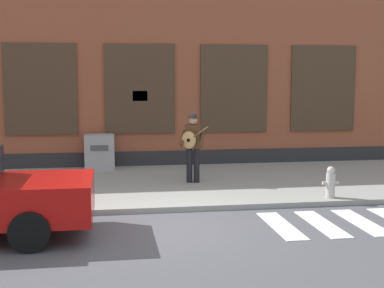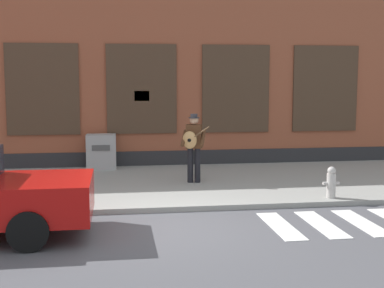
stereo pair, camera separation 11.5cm
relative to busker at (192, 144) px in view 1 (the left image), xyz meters
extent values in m
plane|color=#4C4C51|center=(-1.14, -3.60, -1.10)|extent=(160.00, 160.00, 0.00)
cube|color=gray|center=(-1.14, 0.17, -1.05)|extent=(28.00, 5.35, 0.11)
cube|color=brown|center=(-1.14, 4.84, 2.25)|extent=(28.00, 4.00, 6.70)
cube|color=#28282B|center=(-1.14, 2.82, -0.83)|extent=(28.00, 0.04, 0.55)
cube|color=#473323|center=(-3.99, 2.81, 1.31)|extent=(2.08, 0.06, 2.65)
cube|color=black|center=(-3.99, 2.80, 1.31)|extent=(1.96, 0.03, 2.53)
cube|color=#473323|center=(-1.14, 2.81, 1.31)|extent=(2.08, 0.06, 2.65)
cube|color=black|center=(-1.14, 2.80, 1.31)|extent=(1.96, 0.03, 2.53)
cube|color=#473323|center=(1.72, 2.81, 1.31)|extent=(2.08, 0.06, 2.65)
cube|color=black|center=(1.72, 2.80, 1.31)|extent=(1.96, 0.03, 2.53)
cube|color=#473323|center=(4.58, 2.81, 1.31)|extent=(2.08, 0.06, 2.65)
cube|color=black|center=(4.58, 2.80, 1.31)|extent=(1.96, 0.03, 2.53)
cube|color=yellow|center=(-1.14, 2.79, 1.11)|extent=(0.44, 0.02, 0.30)
cube|color=silver|center=(1.08, -3.81, -1.10)|extent=(0.42, 1.90, 0.01)
cube|color=silver|center=(1.88, -3.81, -1.10)|extent=(0.42, 1.90, 0.01)
cube|color=silver|center=(2.68, -3.81, -1.10)|extent=(0.42, 1.90, 0.01)
cube|color=silver|center=(-2.40, -3.19, -0.36)|extent=(0.06, 0.24, 0.12)
cube|color=silver|center=(-2.40, -4.33, -0.36)|extent=(0.06, 0.24, 0.12)
cylinder|color=black|center=(-3.33, -2.88, -0.77)|extent=(0.66, 0.24, 0.66)
cylinder|color=black|center=(-3.33, -4.63, -0.77)|extent=(0.66, 0.24, 0.66)
cylinder|color=black|center=(0.11, 0.00, -0.55)|extent=(0.15, 0.15, 0.88)
cylinder|color=black|center=(-0.07, 0.04, -0.55)|extent=(0.15, 0.15, 0.88)
cube|color=#4C2D19|center=(0.02, 0.03, 0.18)|extent=(0.43, 0.32, 0.60)
sphere|color=tan|center=(0.02, 0.03, 0.59)|extent=(0.22, 0.22, 0.22)
cylinder|color=#333338|center=(0.02, 0.03, 0.65)|extent=(0.27, 0.28, 0.02)
cylinder|color=#333338|center=(0.02, 0.03, 0.70)|extent=(0.18, 0.18, 0.09)
cylinder|color=#4C2D19|center=(0.22, -0.14, 0.14)|extent=(0.24, 0.51, 0.39)
cylinder|color=#4C2D19|center=(-0.24, 0.01, 0.14)|extent=(0.24, 0.51, 0.39)
ellipsoid|color=tan|center=(-0.11, -0.12, 0.11)|extent=(0.38, 0.22, 0.44)
cylinder|color=black|center=(-0.13, -0.17, 0.11)|extent=(0.09, 0.04, 0.09)
cylinder|color=brown|center=(0.13, -0.21, 0.29)|extent=(0.46, 0.18, 0.34)
cube|color=#9E9E9E|center=(-2.35, 2.39, -0.48)|extent=(0.85, 0.58, 1.01)
cube|color=#4C4C4C|center=(-2.35, 2.10, -0.33)|extent=(0.51, 0.02, 0.16)
cylinder|color=#B2ADA8|center=(2.75, -2.16, -0.71)|extent=(0.20, 0.20, 0.55)
sphere|color=#B2ADA8|center=(2.75, -2.16, -0.38)|extent=(0.18, 0.18, 0.18)
cylinder|color=#B2ADA8|center=(2.61, -2.16, -0.66)|extent=(0.10, 0.07, 0.07)
cylinder|color=#B2ADA8|center=(2.89, -2.16, -0.66)|extent=(0.10, 0.07, 0.07)
camera|label=1|loc=(-2.05, -13.14, 1.64)|focal=50.00mm
camera|label=2|loc=(-1.94, -13.15, 1.64)|focal=50.00mm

